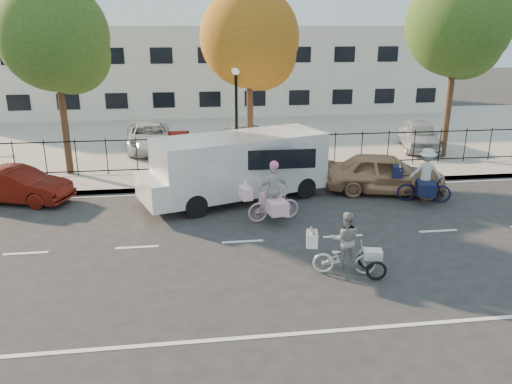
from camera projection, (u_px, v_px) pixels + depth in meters
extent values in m
plane|color=#333334|center=(243.00, 242.00, 14.45)|extent=(120.00, 120.00, 0.00)
cube|color=#A8A399|center=(229.00, 187.00, 19.18)|extent=(60.00, 0.10, 0.15)
cube|color=#A8A399|center=(227.00, 179.00, 20.17)|extent=(60.00, 2.20, 0.15)
cube|color=#A8A399|center=(215.00, 134.00, 28.54)|extent=(60.00, 15.60, 0.15)
cube|color=silver|center=(206.00, 68.00, 37.03)|extent=(34.00, 10.00, 6.00)
cylinder|color=black|center=(237.00, 125.00, 20.24)|extent=(0.12, 0.12, 4.00)
sphere|color=white|center=(236.00, 70.00, 19.56)|extent=(0.36, 0.36, 0.36)
cylinder|color=black|center=(171.00, 153.00, 20.24)|extent=(0.06, 0.06, 1.80)
cylinder|color=black|center=(188.00, 153.00, 20.33)|extent=(0.06, 0.06, 1.80)
cube|color=#59140F|center=(179.00, 138.00, 20.10)|extent=(0.85, 0.04, 0.60)
imported|color=white|center=(344.00, 258.00, 12.48)|extent=(1.65, 0.87, 0.83)
imported|color=silver|center=(345.00, 239.00, 12.32)|extent=(0.80, 0.68, 1.44)
cube|color=white|center=(312.00, 239.00, 12.38)|extent=(0.38, 0.55, 0.33)
cone|color=white|center=(311.00, 229.00, 12.42)|extent=(0.13, 0.13, 0.17)
cone|color=white|center=(313.00, 232.00, 12.21)|extent=(0.13, 0.13, 0.17)
torus|color=black|center=(376.00, 271.00, 12.17)|extent=(0.52, 0.18, 0.51)
torus|color=black|center=(367.00, 259.00, 12.78)|extent=(0.52, 0.18, 0.51)
cube|color=white|center=(373.00, 254.00, 12.38)|extent=(0.52, 0.41, 0.23)
imported|color=#D6A3B3|center=(274.00, 205.00, 15.88)|extent=(1.78, 0.78, 1.03)
imported|color=silver|center=(274.00, 190.00, 15.72)|extent=(1.01, 0.56, 1.63)
cube|color=#F9BECA|center=(246.00, 193.00, 15.45)|extent=(0.41, 0.61, 0.37)
cone|color=white|center=(246.00, 183.00, 15.35)|extent=(0.12, 0.12, 0.33)
cube|color=#F9BECA|center=(274.00, 204.00, 15.87)|extent=(0.80, 1.42, 0.41)
sphere|color=pink|center=(274.00, 165.00, 15.47)|extent=(0.29, 0.29, 0.29)
imported|color=black|center=(424.00, 188.00, 17.64)|extent=(1.96, 1.16, 0.97)
imported|color=silver|center=(426.00, 172.00, 17.45)|extent=(1.24, 0.93, 1.70)
cube|color=black|center=(397.00, 171.00, 17.61)|extent=(0.48, 0.66, 0.39)
cone|color=gold|center=(396.00, 164.00, 17.72)|extent=(0.13, 0.25, 0.35)
cone|color=gold|center=(400.00, 167.00, 17.36)|extent=(0.13, 0.25, 0.35)
cube|color=black|center=(424.00, 186.00, 17.61)|extent=(0.98, 1.52, 0.43)
cube|color=white|center=(241.00, 163.00, 17.65)|extent=(6.37, 4.09, 1.99)
cube|color=white|center=(148.00, 182.00, 17.42)|extent=(1.24, 2.22, 0.89)
cylinder|color=black|center=(182.00, 200.00, 16.77)|extent=(0.83, 0.53, 0.77)
cylinder|color=black|center=(182.00, 183.00, 18.60)|extent=(0.83, 0.53, 0.77)
cylinder|color=black|center=(304.00, 195.00, 17.30)|extent=(0.83, 0.53, 0.77)
cylinder|color=black|center=(293.00, 179.00, 19.13)|extent=(0.83, 0.53, 0.77)
imported|color=#541009|center=(17.00, 185.00, 17.54)|extent=(4.01, 2.45, 1.25)
imported|color=#A67D5A|center=(385.00, 173.00, 18.52)|extent=(4.70, 2.85, 1.50)
imported|color=silver|center=(149.00, 137.00, 24.42)|extent=(2.61, 4.80, 1.28)
imported|color=#4E5256|center=(248.00, 141.00, 23.69)|extent=(2.67, 4.06, 1.26)
imported|color=#B6B7BE|center=(419.00, 135.00, 24.60)|extent=(2.70, 4.41, 1.40)
cylinder|color=#442D1D|center=(64.00, 118.00, 19.98)|extent=(0.28, 0.28, 4.89)
sphere|color=#385B1E|center=(54.00, 36.00, 18.99)|extent=(4.19, 4.19, 4.19)
sphere|color=#385B1E|center=(71.00, 55.00, 19.46)|extent=(3.07, 3.07, 3.07)
cylinder|color=#442D1D|center=(250.00, 112.00, 21.56)|extent=(0.28, 0.28, 4.82)
sphere|color=#9F6219|center=(250.00, 37.00, 20.59)|extent=(4.13, 4.13, 4.13)
sphere|color=#9F6219|center=(261.00, 54.00, 21.06)|extent=(3.03, 3.03, 3.03)
cylinder|color=#442D1D|center=(449.00, 103.00, 22.63)|extent=(0.28, 0.28, 5.32)
sphere|color=#385B1E|center=(458.00, 23.00, 21.55)|extent=(4.56, 4.56, 4.56)
sphere|color=#385B1E|center=(465.00, 41.00, 22.04)|extent=(3.34, 3.34, 3.34)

